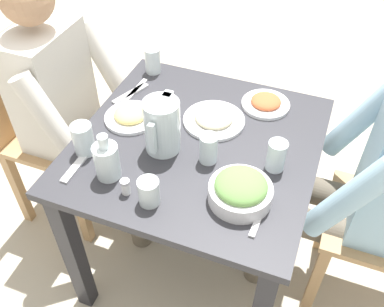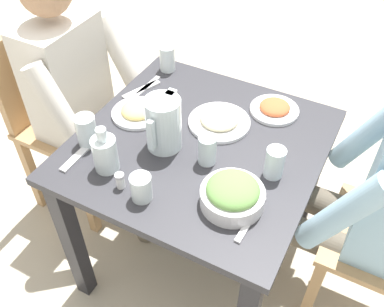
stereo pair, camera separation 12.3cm
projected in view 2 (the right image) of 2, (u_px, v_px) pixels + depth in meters
name	position (u px, v px, depth m)	size (l,w,h in m)	color
ground_plane	(197.00, 257.00, 2.00)	(8.00, 8.00, 0.00)	#B7AD99
dining_table	(199.00, 169.00, 1.59)	(0.82, 0.82, 0.73)	#2D2D33
chair_near	(57.00, 112.00, 1.95)	(0.40, 0.40, 0.90)	tan
diner_near	(88.00, 98.00, 1.78)	(0.48, 0.53, 1.19)	silver
diner_far	(365.00, 193.00, 1.41)	(0.48, 0.53, 1.19)	#9EC6E0
water_pitcher	(163.00, 124.00, 1.41)	(0.16, 0.12, 0.19)	silver
salad_bowl	(232.00, 194.00, 1.27)	(0.19, 0.19, 0.09)	white
plate_beans	(219.00, 121.00, 1.55)	(0.22, 0.22, 0.04)	white
plate_fries	(137.00, 111.00, 1.59)	(0.19, 0.19, 0.05)	white
plate_rice_curry	(275.00, 109.00, 1.60)	(0.18, 0.18, 0.04)	white
water_glass_far_right	(87.00, 131.00, 1.45)	(0.07, 0.07, 0.11)	silver
water_glass_near_right	(141.00, 188.00, 1.28)	(0.07, 0.07, 0.09)	silver
water_glass_by_pitcher	(275.00, 163.00, 1.35)	(0.06, 0.06, 0.11)	silver
water_glass_far_left	(207.00, 150.00, 1.39)	(0.06, 0.06, 0.10)	silver
water_glass_center	(167.00, 58.00, 1.78)	(0.06, 0.06, 0.11)	silver
oil_carafe	(105.00, 155.00, 1.37)	(0.08, 0.08, 0.16)	silver
salt_shaker	(120.00, 181.00, 1.33)	(0.03, 0.03, 0.05)	white
fork_near	(79.00, 155.00, 1.44)	(0.17, 0.03, 0.01)	silver
knife_near	(145.00, 88.00, 1.71)	(0.18, 0.02, 0.01)	silver
fork_far	(142.00, 90.00, 1.71)	(0.17, 0.03, 0.01)	silver
knife_far	(251.00, 219.00, 1.25)	(0.18, 0.02, 0.01)	silver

